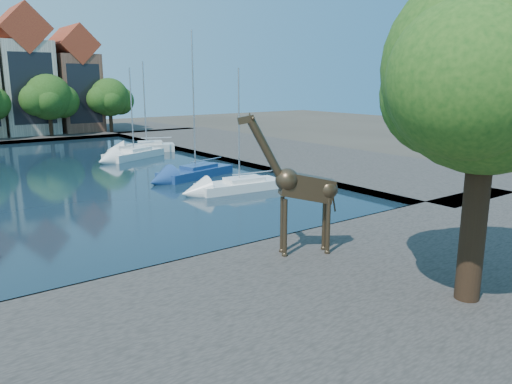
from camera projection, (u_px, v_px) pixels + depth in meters
ground at (143, 280)px, 19.36m from camera, size 160.00×160.00×0.00m
water_basin at (12, 181)px, 38.14m from camera, size 38.00×50.00×0.08m
near_quay at (248, 351)px, 13.83m from camera, size 50.00×14.00×0.50m
right_quay at (269, 151)px, 52.65m from camera, size 14.00×52.00×0.50m
plane_tree at (491, 77)px, 15.06m from camera, size 8.32×6.40×10.62m
townhouse_east_mid at (24, 76)px, 66.35m from camera, size 6.43×9.18×16.65m
townhouse_east_end at (74, 83)px, 70.36m from camera, size 5.44×9.18×14.43m
far_tree_east at (49, 99)px, 63.62m from camera, size 7.54×5.80×7.84m
far_tree_far_east at (110, 99)px, 68.31m from camera, size 6.76×5.20×7.36m
giraffe_statue at (300, 187)px, 20.29m from camera, size 3.79×2.16×5.77m
sailboat_right_a at (239, 184)px, 34.62m from camera, size 6.18×2.67×8.28m
sailboat_right_b at (195, 170)px, 39.38m from camera, size 6.72×3.78×11.16m
sailboat_right_c at (134, 153)px, 48.79m from camera, size 6.77×4.68×8.64m
sailboat_right_d at (147, 146)px, 53.36m from camera, size 6.06×3.90×9.38m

